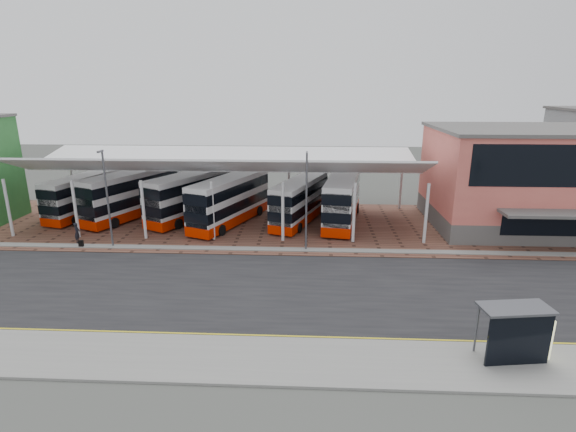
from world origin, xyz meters
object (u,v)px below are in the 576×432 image
at_px(bus_2, 193,196).
at_px(bus_1, 131,195).
at_px(bus_4, 300,201).
at_px(bus_5, 342,199).
at_px(bus_shelter, 522,329).
at_px(pedestrian, 77,233).
at_px(bus_0, 86,195).
at_px(terminal, 534,178).
at_px(bus_3, 230,201).

bearing_deg(bus_2, bus_1, -152.87).
xyz_separation_m(bus_4, bus_5, (4.08, 0.08, 0.20)).
xyz_separation_m(bus_5, bus_shelter, (7.03, -22.61, -0.50)).
height_order(bus_2, pedestrian, bus_2).
distance_m(bus_4, bus_5, 4.08).
relative_size(bus_0, bus_4, 1.00).
height_order(terminal, bus_2, terminal).
xyz_separation_m(bus_3, bus_5, (10.77, 0.94, 0.02)).
bearing_deg(bus_0, pedestrian, -55.50).
distance_m(bus_3, bus_5, 10.81).
bearing_deg(bus_5, pedestrian, -153.37).
distance_m(terminal, bus_0, 43.60).
xyz_separation_m(bus_2, bus_4, (10.71, -0.79, -0.20)).
distance_m(bus_2, bus_3, 4.35).
height_order(terminal, bus_4, terminal).
xyz_separation_m(bus_2, bus_5, (14.79, -0.71, 0.00)).
xyz_separation_m(terminal, pedestrian, (-40.37, -6.80, -3.73)).
relative_size(terminal, pedestrian, 10.53).
bearing_deg(bus_shelter, bus_0, 136.51).
bearing_deg(bus_0, bus_shelter, -22.20).
distance_m(terminal, pedestrian, 41.10).
bearing_deg(pedestrian, bus_2, -56.78).
relative_size(bus_1, bus_3, 1.01).
height_order(pedestrian, bus_shelter, bus_shelter).
distance_m(pedestrian, bus_shelter, 33.66).
distance_m(terminal, bus_shelter, 24.93).
distance_m(bus_5, bus_shelter, 23.68).
bearing_deg(bus_2, bus_shelter, -19.41).
height_order(bus_1, pedestrian, bus_1).
bearing_deg(terminal, bus_2, 178.37).
relative_size(bus_2, bus_5, 0.97).
height_order(bus_3, bus_5, bus_5).
bearing_deg(bus_3, bus_4, 29.44).
height_order(terminal, bus_0, terminal).
relative_size(bus_1, pedestrian, 6.41).
relative_size(bus_2, bus_shelter, 3.10).
distance_m(bus_0, bus_2, 11.14).
bearing_deg(bus_shelter, bus_1, 132.65).
xyz_separation_m(bus_3, bus_4, (6.69, 0.86, -0.17)).
xyz_separation_m(bus_1, bus_5, (21.04, -0.75, -0.01)).
bearing_deg(bus_3, terminal, 23.59).
bearing_deg(pedestrian, bus_shelter, -128.41).
xyz_separation_m(bus_0, pedestrian, (3.13, -8.26, -1.19)).
distance_m(bus_1, bus_shelter, 36.52).
bearing_deg(terminal, bus_3, -178.52).
distance_m(bus_1, bus_2, 6.25).
xyz_separation_m(terminal, bus_2, (-32.37, 0.92, -2.33)).
bearing_deg(bus_0, bus_5, 10.95).
distance_m(terminal, bus_2, 32.47).
bearing_deg(bus_4, bus_3, -153.30).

